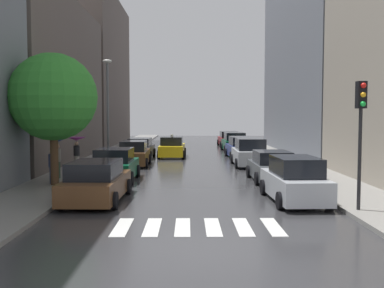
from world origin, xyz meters
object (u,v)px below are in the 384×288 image
object	(u,v)px
parked_car_right_fourth	(241,148)
pedestrian_near_tree	(57,150)
parked_car_left_third	(134,154)
parked_car_left_fourth	(140,149)
pedestrian_foreground	(53,166)
lamp_post_left	(108,103)
parked_car_right_second	(272,167)
parked_car_left_second	(115,166)
traffic_light_right_corner	(361,116)
pedestrian_by_kerb	(77,145)
street_tree_left	(53,97)
taxi_midroad	(172,148)
parked_car_right_nearest	(294,181)
parked_car_left_nearest	(96,182)
parked_car_right_fifth	(234,143)
parked_car_right_sixth	(229,139)
parked_car_right_third	(250,153)

from	to	relation	value
parked_car_right_fourth	pedestrian_near_tree	xyz separation A→B (m)	(-10.65, -11.73, 0.81)
parked_car_left_third	parked_car_left_fourth	distance (m)	5.25
parked_car_left_third	pedestrian_foreground	world-z (taller)	pedestrian_foreground
lamp_post_left	parked_car_right_second	bearing A→B (deg)	-37.03
parked_car_left_second	traffic_light_right_corner	distance (m)	12.45
parked_car_left_fourth	lamp_post_left	world-z (taller)	lamp_post_left
pedestrian_by_kerb	street_tree_left	world-z (taller)	street_tree_left
parked_car_right_fourth	taxi_midroad	distance (m)	5.37
parked_car_right_nearest	taxi_midroad	distance (m)	18.79
parked_car_left_nearest	parked_car_right_fifth	xyz separation A→B (m)	(7.74, 23.41, 0.06)
pedestrian_near_tree	traffic_light_right_corner	bearing A→B (deg)	-153.02
parked_car_right_second	pedestrian_by_kerb	bearing A→B (deg)	67.61
street_tree_left	taxi_midroad	bearing A→B (deg)	71.72
parked_car_right_fourth	pedestrian_by_kerb	size ratio (longest dim) A/B	2.45
taxi_midroad	lamp_post_left	size ratio (longest dim) A/B	0.66
pedestrian_foreground	pedestrian_by_kerb	distance (m)	5.94
parked_car_left_nearest	parked_car_right_fifth	world-z (taller)	parked_car_right_fifth
parked_car_left_second	parked_car_right_fifth	size ratio (longest dim) A/B	0.95
parked_car_right_fourth	parked_car_right_sixth	size ratio (longest dim) A/B	0.97
parked_car_left_third	parked_car_left_fourth	xyz separation A→B (m)	(-0.14, 5.25, -0.04)
taxi_midroad	parked_car_right_second	bearing A→B (deg)	-155.18
parked_car_right_fifth	parked_car_right_sixth	distance (m)	6.33
parked_car_right_fifth	parked_car_right_sixth	bearing A→B (deg)	-1.87
pedestrian_by_kerb	parked_car_left_nearest	bearing A→B (deg)	105.40
parked_car_right_second	parked_car_right_third	bearing A→B (deg)	0.71
parked_car_right_third	traffic_light_right_corner	bearing A→B (deg)	-173.01
pedestrian_foreground	parked_car_left_second	bearing A→B (deg)	-62.39
parked_car_right_nearest	pedestrian_near_tree	xyz separation A→B (m)	(-10.67, 5.50, 0.78)
parked_car_left_nearest	parked_car_left_fourth	distance (m)	17.31
parked_car_left_nearest	lamp_post_left	size ratio (longest dim) A/B	0.70
parked_car_right_second	pedestrian_by_kerb	world-z (taller)	pedestrian_by_kerb
pedestrian_foreground	pedestrian_near_tree	xyz separation A→B (m)	(-0.31, 1.82, 0.60)
taxi_midroad	parked_car_left_nearest	bearing A→B (deg)	174.28
parked_car_right_second	street_tree_left	distance (m)	11.02
parked_car_left_second	pedestrian_near_tree	distance (m)	3.01
parked_car_left_third	parked_car_right_sixth	xyz separation A→B (m)	(7.80, 17.68, -0.02)
parked_car_left_second	parked_car_right_fourth	size ratio (longest dim) A/B	0.91
parked_car_left_third	taxi_midroad	xyz separation A→B (m)	(2.28, 5.82, -0.01)
parked_car_left_fourth	parked_car_left_third	bearing A→B (deg)	-176.87
parked_car_left_fourth	parked_car_right_second	world-z (taller)	parked_car_left_fourth
lamp_post_left	pedestrian_foreground	bearing A→B (deg)	-96.60
parked_car_left_nearest	parked_car_right_sixth	world-z (taller)	parked_car_right_sixth
parked_car_right_fourth	parked_car_right_nearest	bearing A→B (deg)	177.76
parked_car_right_nearest	pedestrian_near_tree	distance (m)	12.03
parked_car_left_third	parked_car_right_second	distance (m)	10.34
parked_car_left_third	pedestrian_foreground	distance (m)	8.96
parked_car_right_fourth	street_tree_left	xyz separation A→B (m)	(-10.16, -13.87, 3.35)
parked_car_right_nearest	parked_car_right_fourth	xyz separation A→B (m)	(-0.02, 17.23, -0.03)
pedestrian_by_kerb	street_tree_left	distance (m)	6.75
parked_car_right_third	pedestrian_by_kerb	size ratio (longest dim) A/B	2.38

